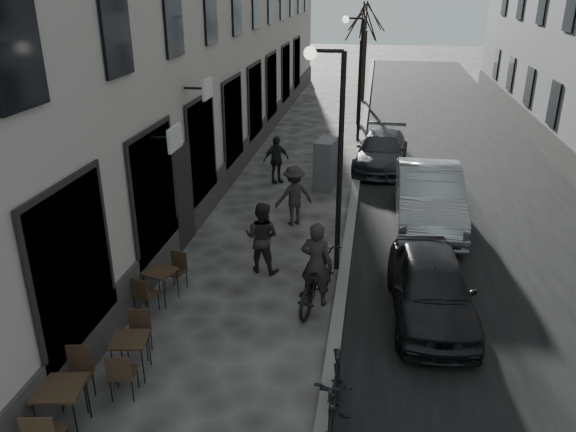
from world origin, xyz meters
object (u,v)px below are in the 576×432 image
(bistro_set_b, at_px, (131,353))
(pedestrian_far, at_px, (276,160))
(utility_cabinet, at_px, (326,164))
(car_mid, at_px, (428,196))
(streetlamp_near, at_px, (333,139))
(bistro_set_a, at_px, (62,405))
(tree_near, at_px, (363,23))
(tree_far, at_px, (367,16))
(bistro_set_c, at_px, (161,283))
(streetlamp_far, at_px, (357,65))
(car_far, at_px, (381,151))
(bicycle, at_px, (316,279))
(moped, at_px, (335,395))
(pedestrian_mid, at_px, (294,196))
(pedestrian_near, at_px, (262,237))
(car_near, at_px, (431,287))

(bistro_set_b, xyz_separation_m, pedestrian_far, (0.67, 10.42, 0.36))
(utility_cabinet, xyz_separation_m, car_mid, (3.10, -2.53, -0.01))
(car_mid, bearing_deg, streetlamp_near, -127.87)
(bistro_set_a, xyz_separation_m, car_mid, (5.93, 9.05, 0.30))
(bistro_set_b, bearing_deg, tree_near, 71.36)
(tree_far, bearing_deg, bistro_set_c, -98.54)
(tree_near, relative_size, bistro_set_a, 3.34)
(streetlamp_far, height_order, utility_cabinet, streetlamp_far)
(bistro_set_b, height_order, car_mid, car_mid)
(streetlamp_near, xyz_separation_m, tree_far, (0.07, 21.00, 1.50))
(car_far, bearing_deg, bistro_set_c, -108.61)
(bicycle, bearing_deg, utility_cabinet, -75.42)
(tree_far, xyz_separation_m, bicycle, (-0.22, -22.62, -4.10))
(streetlamp_near, bearing_deg, bistro_set_a, -120.36)
(tree_near, bearing_deg, moped, -88.72)
(car_mid, bearing_deg, streetlamp_far, 105.87)
(tree_far, distance_m, bistro_set_b, 25.99)
(streetlamp_near, distance_m, car_mid, 4.64)
(tree_far, relative_size, bistro_set_b, 3.79)
(tree_far, bearing_deg, pedestrian_mid, -94.01)
(bicycle, xyz_separation_m, pedestrian_mid, (-1.08, 4.13, 0.29))
(bistro_set_b, bearing_deg, car_far, 62.16)
(streetlamp_far, height_order, car_mid, streetlamp_far)
(utility_cabinet, relative_size, bicycle, 0.76)
(car_mid, bearing_deg, pedestrian_far, 149.99)
(tree_near, bearing_deg, bistro_set_c, -101.48)
(streetlamp_far, height_order, tree_far, tree_far)
(bistro_set_c, distance_m, utility_cabinet, 8.21)
(bistro_set_a, distance_m, pedestrian_near, 5.87)
(tree_near, height_order, bistro_set_a, tree_near)
(car_mid, bearing_deg, bistro_set_b, -125.48)
(tree_far, bearing_deg, car_mid, -82.34)
(tree_near, height_order, moped, tree_near)
(bistro_set_a, xyz_separation_m, car_near, (5.64, 4.15, 0.16))
(pedestrian_mid, bearing_deg, car_mid, 157.89)
(bistro_set_b, relative_size, car_far, 0.35)
(bistro_set_a, height_order, pedestrian_far, pedestrian_far)
(pedestrian_near, bearing_deg, car_mid, -127.73)
(moped, bearing_deg, car_far, 87.79)
(pedestrian_mid, bearing_deg, bicycle, 72.70)
(tree_far, height_order, pedestrian_far, tree_far)
(tree_far, bearing_deg, car_near, -84.70)
(bicycle, xyz_separation_m, pedestrian_far, (-2.19, 7.58, 0.24))
(bistro_set_b, bearing_deg, pedestrian_mid, 66.00)
(bistro_set_c, height_order, pedestrian_near, pedestrian_near)
(streetlamp_far, distance_m, car_near, 14.14)
(streetlamp_near, distance_m, streetlamp_far, 12.00)
(bistro_set_b, height_order, moped, moped)
(pedestrian_near, relative_size, pedestrian_mid, 1.01)
(streetlamp_far, xyz_separation_m, bistro_set_a, (-3.46, -17.90, -2.66))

